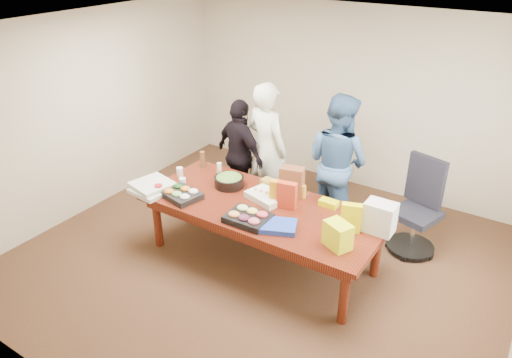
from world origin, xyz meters
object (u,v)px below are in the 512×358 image
Objects in this scene: office_chair at (416,211)px; sheet_cake at (267,196)px; person_center at (267,150)px; conference_table at (262,233)px; person_right at (337,163)px; salad_bowl at (229,181)px.

sheet_cake is (-1.49, -1.02, 0.22)m from office_chair.
person_center reaches higher than office_chair.
sheet_cake is at bearing 135.79° from person_center.
person_right is (0.37, 1.21, 0.54)m from conference_table.
conference_table is at bearing 133.25° from person_center.
office_chair is at bearing 39.04° from conference_table.
office_chair is 2.07m from person_center.
person_right is at bearing 72.91° from conference_table.
office_chair is at bearing 50.04° from sheet_cake.
person_right is (-1.08, 0.03, 0.35)m from office_chair.
office_chair is 0.61× the size of person_center.
conference_table is 2.46× the size of office_chair.
sheet_cake is at bearing 103.22° from conference_table.
sheet_cake is at bearing -3.59° from salad_bowl.
conference_table is 1.53× the size of person_right.
conference_table is 0.77m from salad_bowl.
conference_table is 1.50× the size of person_center.
salad_bowl is (-0.61, 0.20, 0.44)m from conference_table.
conference_table is 6.30× the size of sheet_cake.
person_right is (0.96, 0.17, -0.02)m from person_center.
salad_bowl is (-2.06, -0.98, 0.24)m from office_chair.
person_right reaches higher than conference_table.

